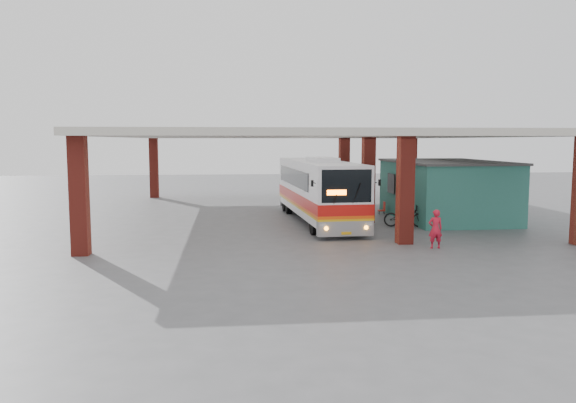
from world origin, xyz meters
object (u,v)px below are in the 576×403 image
at_px(coach_bus, 318,190).
at_px(pedestrian, 435,229).
at_px(red_chair, 383,208).
at_px(motorcycle, 405,216).

bearing_deg(coach_bus, pedestrian, -68.82).
xyz_separation_m(pedestrian, red_chair, (0.79, 10.20, -0.44)).
bearing_deg(motorcycle, coach_bus, 74.88).
relative_size(motorcycle, red_chair, 2.87).
height_order(motorcycle, pedestrian, pedestrian).
bearing_deg(pedestrian, motorcycle, -94.12).
relative_size(coach_bus, motorcycle, 5.72).
bearing_deg(red_chair, coach_bus, -146.25).
bearing_deg(pedestrian, coach_bus, -64.54).
relative_size(coach_bus, red_chair, 16.39).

